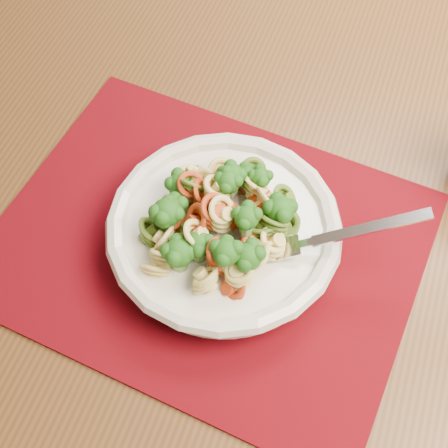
{
  "coord_description": "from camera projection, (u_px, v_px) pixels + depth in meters",
  "views": [
    {
      "loc": [
        -0.59,
        -0.39,
        1.25
      ],
      "look_at": [
        -0.6,
        -0.06,
        0.74
      ],
      "focal_mm": 50.0,
      "sensor_mm": 36.0,
      "label": 1
    }
  ],
  "objects": [
    {
      "name": "placemat",
      "position": [
        207.0,
        243.0,
        0.64
      ],
      "size": [
        0.52,
        0.47,
        0.0
      ],
      "primitive_type": "cube",
      "rotation": [
        0.0,
        0.0,
        -0.4
      ],
      "color": "#4E0309",
      "rests_on": "dining_table"
    },
    {
      "name": "dining_table",
      "position": [
        185.0,
        224.0,
        0.76
      ],
      "size": [
        1.7,
        1.35,
        0.7
      ],
      "rotation": [
        0.0,
        0.0,
        -0.3
      ],
      "color": "#533317",
      "rests_on": "ground"
    },
    {
      "name": "fork",
      "position": [
        286.0,
        248.0,
        0.59
      ],
      "size": [
        0.18,
        0.04,
        0.08
      ],
      "primitive_type": null,
      "rotation": [
        0.0,
        -0.35,
        0.11
      ],
      "color": "silver",
      "rests_on": "pasta_bowl"
    },
    {
      "name": "pasta_broccoli_heap",
      "position": [
        224.0,
        221.0,
        0.6
      ],
      "size": [
        0.2,
        0.2,
        0.06
      ],
      "primitive_type": null,
      "color": "tan",
      "rests_on": "pasta_bowl"
    },
    {
      "name": "pasta_bowl",
      "position": [
        224.0,
        231.0,
        0.62
      ],
      "size": [
        0.23,
        0.23,
        0.04
      ],
      "color": "silver",
      "rests_on": "placemat"
    }
  ]
}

